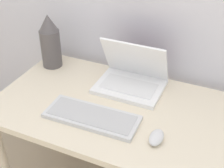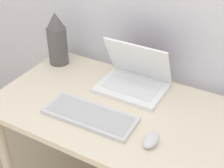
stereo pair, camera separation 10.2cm
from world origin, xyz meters
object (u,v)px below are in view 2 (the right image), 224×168
object	(u,v)px
mouse	(151,140)
vase	(57,39)
laptop	(134,78)
keyboard	(90,115)

from	to	relation	value
mouse	vase	xyz separation A→B (m)	(-0.69, 0.33, 0.12)
laptop	mouse	distance (m)	0.39
keyboard	mouse	xyz separation A→B (m)	(0.29, -0.02, 0.01)
keyboard	vase	size ratio (longest dim) A/B	1.41
laptop	mouse	world-z (taller)	laptop
laptop	mouse	bearing A→B (deg)	-54.46
mouse	vase	distance (m)	0.77
mouse	vase	size ratio (longest dim) A/B	0.33
laptop	keyboard	distance (m)	0.31
mouse	vase	world-z (taller)	vase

